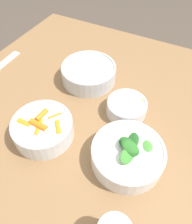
{
  "coord_description": "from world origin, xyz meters",
  "views": [
    {
      "loc": [
        -0.39,
        -0.19,
        1.29
      ],
      "look_at": [
        -0.02,
        0.0,
        0.8
      ],
      "focal_mm": 35.0,
      "sensor_mm": 36.0,
      "label": 1
    }
  ],
  "objects": [
    {
      "name": "ground_plane",
      "position": [
        0.0,
        0.0,
        0.0
      ],
      "size": [
        10.0,
        10.0,
        0.0
      ],
      "primitive_type": "plane",
      "color": "#4C4238"
    },
    {
      "name": "bowl_beans_hotdog",
      "position": [
        0.12,
        0.11,
        0.8
      ],
      "size": [
        0.19,
        0.19,
        0.06
      ],
      "color": "silver",
      "rests_on": "dining_table"
    },
    {
      "name": "dining_table",
      "position": [
        0.0,
        0.0,
        0.65
      ],
      "size": [
        0.97,
        1.03,
        0.77
      ],
      "color": "olive",
      "rests_on": "ground_plane"
    },
    {
      "name": "bowl_greens",
      "position": [
        -0.11,
        -0.13,
        0.8
      ],
      "size": [
        0.19,
        0.19,
        0.08
      ],
      "color": "white",
      "rests_on": "dining_table"
    },
    {
      "name": "bowl_cookies",
      "position": [
        0.04,
        -0.07,
        0.8
      ],
      "size": [
        0.12,
        0.12,
        0.05
      ],
      "color": "silver",
      "rests_on": "dining_table"
    },
    {
      "name": "bowl_carrots",
      "position": [
        -0.14,
        0.11,
        0.81
      ],
      "size": [
        0.17,
        0.17,
        0.07
      ],
      "color": "silver",
      "rests_on": "dining_table"
    }
  ]
}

